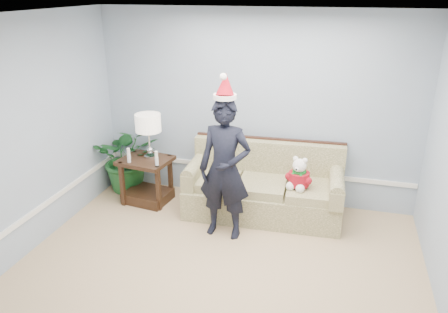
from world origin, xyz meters
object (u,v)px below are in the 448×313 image
Objects in this scene: sofa at (264,189)px; man at (225,170)px; table_lamp at (148,125)px; houseplant at (128,158)px; side_table at (147,185)px; teddy_bear at (299,177)px.

man is at bearing -120.69° from sofa.
table_lamp reaches higher than houseplant.
man is at bearing -23.26° from side_table.
houseplant is at bearing 172.71° from sofa.
side_table is 2.21m from teddy_bear.
man is 1.01m from teddy_bear.
houseplant is at bearing -171.91° from teddy_bear.
houseplant is at bearing 154.62° from table_lamp.
teddy_bear is at bearing -1.84° from side_table.
sofa is at bearing 1.78° from table_lamp.
table_lamp is 0.36× the size of man.
side_table is at bearing -165.84° from teddy_bear.
side_table is at bearing -178.61° from sofa.
table_lamp reaches higher than teddy_bear.
man reaches higher than side_table.
teddy_bear is at bearing -24.04° from sofa.
table_lamp is 1.45m from man.
table_lamp is (-1.64, -0.05, 0.80)m from sofa.
houseplant is 1.98m from man.
table_lamp is 1.47× the size of teddy_bear.
teddy_bear reaches higher than side_table.
sofa is 1.83m from table_lamp.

